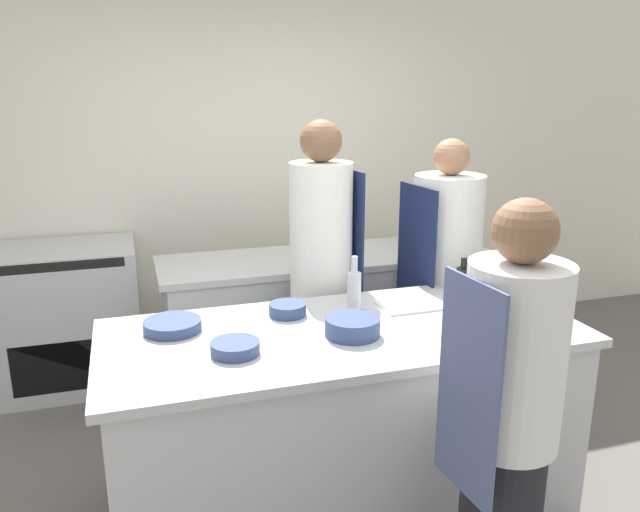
# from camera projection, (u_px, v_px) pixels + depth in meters

# --- Properties ---
(ground_plane) EXTENTS (16.00, 16.00, 0.00)m
(ground_plane) POSITION_uv_depth(u_px,v_px,m) (341.00, 502.00, 3.05)
(ground_plane) COLOR #605B56
(wall_back) EXTENTS (8.00, 0.06, 2.80)m
(wall_back) POSITION_uv_depth(u_px,v_px,m) (248.00, 164.00, 4.64)
(wall_back) COLOR silver
(wall_back) RESTS_ON ground_plane
(prep_counter) EXTENTS (2.16, 0.92, 0.91)m
(prep_counter) POSITION_uv_depth(u_px,v_px,m) (342.00, 419.00, 2.93)
(prep_counter) COLOR #B7BABC
(prep_counter) RESTS_ON ground_plane
(pass_counter) EXTENTS (2.16, 0.65, 0.91)m
(pass_counter) POSITION_uv_depth(u_px,v_px,m) (327.00, 321.00, 4.15)
(pass_counter) COLOR #B7BABC
(pass_counter) RESTS_ON ground_plane
(oven_range) EXTENTS (0.88, 0.65, 0.96)m
(oven_range) POSITION_uv_depth(u_px,v_px,m) (71.00, 317.00, 4.16)
(oven_range) COLOR #B7BABC
(oven_range) RESTS_ON ground_plane
(chef_at_prep_near) EXTENTS (0.37, 0.36, 1.62)m
(chef_at_prep_near) POSITION_uv_depth(u_px,v_px,m) (507.00, 425.00, 2.20)
(chef_at_prep_near) COLOR black
(chef_at_prep_near) RESTS_ON ground_plane
(chef_at_stove) EXTENTS (0.37, 0.35, 1.80)m
(chef_at_stove) POSITION_uv_depth(u_px,v_px,m) (322.00, 282.00, 3.48)
(chef_at_stove) COLOR black
(chef_at_stove) RESTS_ON ground_plane
(chef_at_pass_far) EXTENTS (0.43, 0.41, 1.69)m
(chef_at_pass_far) POSITION_uv_depth(u_px,v_px,m) (444.00, 286.00, 3.63)
(chef_at_pass_far) COLOR black
(chef_at_pass_far) RESTS_ON ground_plane
(bottle_olive_oil) EXTENTS (0.08, 0.08, 0.32)m
(bottle_olive_oil) POSITION_uv_depth(u_px,v_px,m) (513.00, 272.00, 3.23)
(bottle_olive_oil) COLOR #5B2319
(bottle_olive_oil) RESTS_ON prep_counter
(bottle_vinegar) EXTENTS (0.07, 0.07, 0.19)m
(bottle_vinegar) POSITION_uv_depth(u_px,v_px,m) (461.00, 335.00, 2.55)
(bottle_vinegar) COLOR #19471E
(bottle_vinegar) RESTS_ON prep_counter
(bottle_wine) EXTENTS (0.07, 0.07, 0.29)m
(bottle_wine) POSITION_uv_depth(u_px,v_px,m) (354.00, 292.00, 2.96)
(bottle_wine) COLOR silver
(bottle_wine) RESTS_ON prep_counter
(bottle_cooking_oil) EXTENTS (0.07, 0.07, 0.19)m
(bottle_cooking_oil) POSITION_uv_depth(u_px,v_px,m) (463.00, 279.00, 3.28)
(bottle_cooking_oil) COLOR black
(bottle_cooking_oil) RESTS_ON prep_counter
(bottle_sauce) EXTENTS (0.09, 0.09, 0.20)m
(bottle_sauce) POSITION_uv_depth(u_px,v_px,m) (506.00, 305.00, 2.88)
(bottle_sauce) COLOR #2D5175
(bottle_sauce) RESTS_ON prep_counter
(bowl_mixing_large) EXTENTS (0.24, 0.24, 0.08)m
(bowl_mixing_large) POSITION_uv_depth(u_px,v_px,m) (352.00, 326.00, 2.73)
(bowl_mixing_large) COLOR navy
(bowl_mixing_large) RESTS_ON prep_counter
(bowl_prep_small) EXTENTS (0.26, 0.26, 0.05)m
(bowl_prep_small) POSITION_uv_depth(u_px,v_px,m) (173.00, 326.00, 2.78)
(bowl_prep_small) COLOR navy
(bowl_prep_small) RESTS_ON prep_counter
(bowl_ceramic_blue) EXTENTS (0.18, 0.18, 0.06)m
(bowl_ceramic_blue) POSITION_uv_depth(u_px,v_px,m) (288.00, 309.00, 2.97)
(bowl_ceramic_blue) COLOR navy
(bowl_ceramic_blue) RESTS_ON prep_counter
(bowl_wooden_salad) EXTENTS (0.20, 0.20, 0.05)m
(bowl_wooden_salad) POSITION_uv_depth(u_px,v_px,m) (235.00, 348.00, 2.54)
(bowl_wooden_salad) COLOR navy
(bowl_wooden_salad) RESTS_ON prep_counter
(cutting_board) EXTENTS (0.30, 0.22, 0.01)m
(cutting_board) POSITION_uv_depth(u_px,v_px,m) (410.00, 305.00, 3.10)
(cutting_board) COLOR white
(cutting_board) RESTS_ON prep_counter
(stockpot) EXTENTS (0.30, 0.30, 0.17)m
(stockpot) POSITION_uv_depth(u_px,v_px,m) (423.00, 233.00, 4.26)
(stockpot) COLOR #B7BABC
(stockpot) RESTS_ON pass_counter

